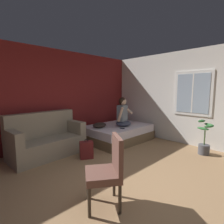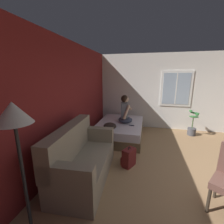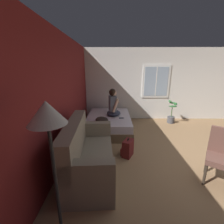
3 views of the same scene
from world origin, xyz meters
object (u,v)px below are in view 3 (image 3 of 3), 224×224
Objects in this scene: bed at (109,123)px; backpack at (128,148)px; side_chair at (222,154)px; floor_lamp at (49,129)px; person_seated at (113,105)px; throw_pillow at (102,120)px; couch at (87,155)px; cell_phone at (121,118)px; potted_plant at (171,115)px.

bed is 1.64m from backpack.
side_chair reaches higher than backpack.
floor_lamp is at bearing 152.37° from backpack.
person_seated is 1.82× the size of throw_pillow.
person_seated is (2.40, 1.91, 0.30)m from side_chair.
backpack is (0.58, -0.83, -0.20)m from couch.
couch is at bearing 85.36° from side_chair.
side_chair is 2.14× the size of backpack.
bed is 1.13× the size of couch.
bed is 0.62m from person_seated.
side_chair is 2.68m from cell_phone.
person_seated is 0.52m from cell_phone.
person_seated reaches higher than backpack.
side_chair is at bearing -116.26° from backpack.
throw_pillow is at bearing 117.03° from potted_plant.
couch is 1.78× the size of side_chair.
couch is at bearing 173.60° from throw_pillow.
throw_pillow is at bearing -6.40° from couch.
couch reaches higher than bed.
potted_plant is (2.81, -2.66, -0.09)m from couch.
throw_pillow is at bearing 34.43° from backpack.
cell_phone is at bearing 115.14° from potted_plant.
backpack is at bearing -145.57° from throw_pillow.
cell_phone is at bearing 3.49° from backpack.
potted_plant is at bearing -39.43° from backpack.
person_seated is at bearing -12.67° from couch.
side_chair is 3.08m from person_seated.
backpack is 1.21m from throw_pillow.
cell_phone is at bearing -21.38° from couch.
backpack is 0.54× the size of potted_plant.
couch is at bearing 167.33° from person_seated.
cell_phone is at bearing -15.35° from floor_lamp.
bed is at bearing -9.28° from couch.
throw_pillow reaches higher than backpack.
throw_pillow is 0.56× the size of potted_plant.
bed is 2.01× the size of side_chair.
backpack is 0.95× the size of throw_pillow.
cell_phone is (1.33, 0.08, 0.29)m from backpack.
floor_lamp is at bearing 174.88° from couch.
floor_lamp is (-1.79, 0.94, 1.24)m from backpack.
bed is 0.71m from throw_pillow.
couch is 3.82× the size of backpack.
side_chair reaches higher than bed.
bed is at bearing -16.33° from throw_pillow.
side_chair is 1.12× the size of person_seated.
side_chair is 2.04× the size of throw_pillow.
throw_pillow is 0.28× the size of floor_lamp.
cell_phone is at bearing -57.12° from throw_pillow.
side_chair is at bearing -94.64° from couch.
person_seated reaches higher than potted_plant.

